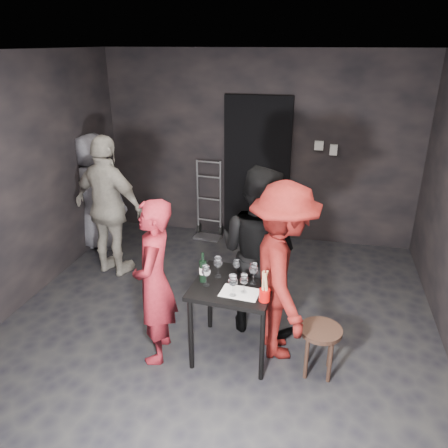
% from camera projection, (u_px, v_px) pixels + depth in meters
% --- Properties ---
extents(floor, '(4.50, 5.00, 0.02)m').
position_uv_depth(floor, '(216.00, 330.00, 4.53)').
color(floor, black).
rests_on(floor, ground).
extents(ceiling, '(4.50, 5.00, 0.02)m').
position_uv_depth(ceiling, '(213.00, 51.00, 3.49)').
color(ceiling, silver).
rests_on(ceiling, ground).
extents(wall_back, '(4.50, 0.04, 2.70)m').
position_uv_depth(wall_back, '(258.00, 149.00, 6.25)').
color(wall_back, black).
rests_on(wall_back, ground).
extents(wall_front, '(4.50, 0.04, 2.70)m').
position_uv_depth(wall_front, '(60.00, 421.00, 1.77)').
color(wall_front, black).
rests_on(wall_front, ground).
extents(wall_left, '(0.04, 5.00, 2.70)m').
position_uv_depth(wall_left, '(3.00, 191.00, 4.49)').
color(wall_left, black).
rests_on(wall_left, ground).
extents(doorway, '(0.95, 0.10, 2.10)m').
position_uv_depth(doorway, '(257.00, 170.00, 6.32)').
color(doorway, black).
rests_on(doorway, ground).
extents(wallbox_upper, '(0.12, 0.06, 0.12)m').
position_uv_depth(wallbox_upper, '(319.00, 145.00, 5.99)').
color(wallbox_upper, '#B7B7B2').
rests_on(wallbox_upper, wall_back).
extents(wallbox_lower, '(0.10, 0.06, 0.14)m').
position_uv_depth(wallbox_lower, '(334.00, 150.00, 5.97)').
color(wallbox_lower, '#B7B7B2').
rests_on(wallbox_lower, wall_back).
extents(hand_truck, '(0.39, 0.34, 1.18)m').
position_uv_depth(hand_truck, '(209.00, 223.00, 6.65)').
color(hand_truck, '#B2B2B7').
rests_on(hand_truck, floor).
extents(tasting_table, '(0.72, 0.72, 0.75)m').
position_uv_depth(tasting_table, '(234.00, 292.00, 3.99)').
color(tasting_table, black).
rests_on(tasting_table, floor).
extents(stool, '(0.37, 0.37, 0.47)m').
position_uv_depth(stool, '(320.00, 337.00, 3.82)').
color(stool, black).
rests_on(stool, floor).
extents(server_red, '(0.49, 0.66, 1.63)m').
position_uv_depth(server_red, '(154.00, 279.00, 3.88)').
color(server_red, maroon).
rests_on(server_red, floor).
extents(woman_black, '(1.10, 0.86, 2.00)m').
position_uv_depth(woman_black, '(258.00, 239.00, 4.23)').
color(woman_black, black).
rests_on(woman_black, floor).
extents(man_maroon, '(0.92, 1.35, 1.91)m').
position_uv_depth(man_maroon, '(283.00, 262.00, 3.89)').
color(man_maroon, '#60120F').
rests_on(man_maroon, floor).
extents(bystander_cream, '(1.34, 0.89, 2.10)m').
position_uv_depth(bystander_cream, '(108.00, 195.00, 5.29)').
color(bystander_cream, '#BAB2A2').
rests_on(bystander_cream, floor).
extents(bystander_grey, '(0.91, 0.53, 1.81)m').
position_uv_depth(bystander_grey, '(95.00, 187.00, 6.05)').
color(bystander_grey, slate).
rests_on(bystander_grey, floor).
extents(tasting_mat, '(0.35, 0.25, 0.00)m').
position_uv_depth(tasting_mat, '(240.00, 293.00, 3.79)').
color(tasting_mat, white).
rests_on(tasting_mat, tasting_table).
extents(wine_glass_a, '(0.11, 0.11, 0.22)m').
position_uv_depth(wine_glass_a, '(206.00, 274.00, 3.88)').
color(wine_glass_a, white).
rests_on(wine_glass_a, tasting_table).
extents(wine_glass_b, '(0.10, 0.10, 0.22)m').
position_uv_depth(wine_glass_b, '(218.00, 266.00, 4.02)').
color(wine_glass_b, white).
rests_on(wine_glass_b, tasting_table).
extents(wine_glass_c, '(0.08, 0.08, 0.18)m').
position_uv_depth(wine_glass_c, '(236.00, 267.00, 4.04)').
color(wine_glass_c, white).
rests_on(wine_glass_c, tasting_table).
extents(wine_glass_d, '(0.11, 0.11, 0.22)m').
position_uv_depth(wine_glass_d, '(233.00, 284.00, 3.71)').
color(wine_glass_d, white).
rests_on(wine_glass_d, tasting_table).
extents(wine_glass_e, '(0.08, 0.08, 0.20)m').
position_uv_depth(wine_glass_e, '(244.00, 283.00, 3.76)').
color(wine_glass_e, white).
rests_on(wine_glass_e, tasting_table).
extents(wine_glass_f, '(0.10, 0.10, 0.22)m').
position_uv_depth(wine_glass_f, '(253.00, 272.00, 3.91)').
color(wine_glass_f, white).
rests_on(wine_glass_f, tasting_table).
extents(wine_bottle, '(0.07, 0.07, 0.29)m').
position_uv_depth(wine_bottle, '(203.00, 270.00, 3.94)').
color(wine_bottle, black).
rests_on(wine_bottle, tasting_table).
extents(breadstick_cup, '(0.10, 0.10, 0.30)m').
position_uv_depth(breadstick_cup, '(265.00, 287.00, 3.63)').
color(breadstick_cup, '#A40907').
rests_on(breadstick_cup, tasting_table).
extents(reserved_card, '(0.09, 0.13, 0.09)m').
position_uv_depth(reserved_card, '(268.00, 282.00, 3.89)').
color(reserved_card, white).
rests_on(reserved_card, tasting_table).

